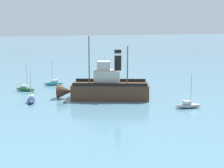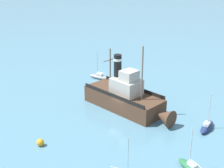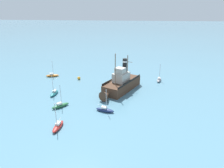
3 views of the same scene
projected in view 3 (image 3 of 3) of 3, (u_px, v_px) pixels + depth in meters
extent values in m
plane|color=teal|center=(114.00, 90.00, 50.82)|extent=(600.00, 600.00, 0.00)
cube|color=#4C3323|center=(122.00, 85.00, 50.36)|extent=(9.17, 12.72, 2.40)
cone|color=#4C3323|center=(106.00, 95.00, 44.68)|extent=(3.16, 3.18, 2.35)
cube|color=#B2ADA3|center=(121.00, 77.00, 49.15)|extent=(4.44, 4.91, 2.20)
cube|color=#B2ADA3|center=(120.00, 71.00, 48.12)|extent=(2.85, 2.76, 1.40)
cylinder|color=black|center=(125.00, 65.00, 49.53)|extent=(1.10, 1.10, 3.20)
cylinder|color=silver|center=(125.00, 61.00, 49.21)|extent=(1.16, 1.16, 0.35)
cylinder|color=#75604C|center=(115.00, 70.00, 46.00)|extent=(0.20, 0.20, 7.50)
cylinder|color=#75604C|center=(127.00, 67.00, 51.00)|extent=(0.20, 0.20, 6.00)
cylinder|color=#75604C|center=(128.00, 62.00, 50.53)|extent=(2.40, 1.24, 0.12)
cube|color=black|center=(130.00, 81.00, 48.77)|extent=(5.05, 10.33, 0.50)
cube|color=black|center=(115.00, 78.00, 50.93)|extent=(5.05, 10.33, 0.50)
ellipsoid|color=#B22823|center=(58.00, 126.00, 34.33)|extent=(1.28, 3.85, 0.70)
cube|color=silver|center=(58.00, 123.00, 34.32)|extent=(0.69, 1.13, 0.36)
cylinder|color=#B7B7BC|center=(56.00, 115.00, 33.18)|extent=(0.10, 0.10, 4.20)
cylinder|color=#B7B7BC|center=(59.00, 120.00, 34.56)|extent=(0.16, 1.80, 0.08)
ellipsoid|color=orange|center=(52.00, 76.00, 60.23)|extent=(3.96, 2.12, 0.70)
cube|color=silver|center=(52.00, 74.00, 60.01)|extent=(1.24, 0.92, 0.36)
cylinder|color=#B7B7BC|center=(53.00, 68.00, 59.41)|extent=(0.10, 0.10, 4.20)
cylinder|color=#B7B7BC|center=(50.00, 73.00, 59.82)|extent=(1.75, 0.58, 0.08)
ellipsoid|color=gray|center=(159.00, 80.00, 56.72)|extent=(1.87, 3.95, 0.70)
cube|color=silver|center=(159.00, 78.00, 56.35)|extent=(0.86, 1.21, 0.36)
cylinder|color=#B7B7BC|center=(160.00, 71.00, 56.11)|extent=(0.10, 0.10, 4.20)
cylinder|color=#B7B7BC|center=(159.00, 77.00, 55.87)|extent=(0.45, 1.78, 0.08)
ellipsoid|color=navy|center=(105.00, 110.00, 39.86)|extent=(3.95, 1.98, 0.70)
cube|color=silver|center=(104.00, 108.00, 39.73)|extent=(1.22, 0.88, 0.36)
cylinder|color=#B7B7BC|center=(106.00, 99.00, 38.89)|extent=(0.10, 0.10, 4.20)
cylinder|color=#B7B7BC|center=(102.00, 106.00, 39.73)|extent=(1.77, 0.51, 0.08)
ellipsoid|color=#286B3D|center=(60.00, 106.00, 41.66)|extent=(3.38, 3.54, 0.70)
cube|color=silver|center=(59.00, 104.00, 41.35)|extent=(1.22, 1.24, 0.36)
cylinder|color=#B7B7BC|center=(61.00, 95.00, 40.97)|extent=(0.10, 0.10, 4.20)
cylinder|color=#B7B7BC|center=(57.00, 103.00, 40.97)|extent=(1.28, 1.38, 0.08)
ellipsoid|color=#23757A|center=(54.00, 93.00, 47.68)|extent=(1.22, 3.83, 0.70)
cube|color=silver|center=(54.00, 91.00, 47.68)|extent=(0.68, 1.12, 0.36)
cylinder|color=#B7B7BC|center=(53.00, 84.00, 46.53)|extent=(0.10, 0.10, 4.20)
cylinder|color=#B7B7BC|center=(55.00, 89.00, 47.92)|extent=(0.14, 1.80, 0.08)
sphere|color=orange|center=(79.00, 78.00, 57.76)|extent=(0.88, 0.88, 0.88)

